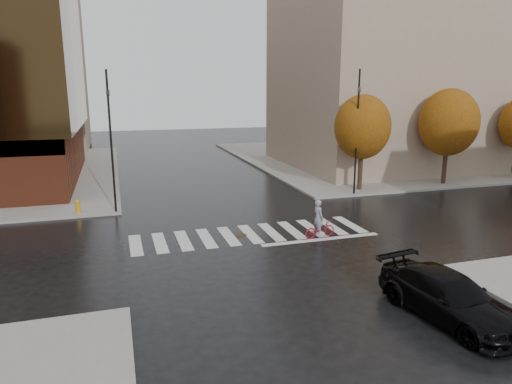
{
  "coord_description": "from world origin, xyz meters",
  "views": [
    {
      "loc": [
        -6.1,
        -20.13,
        7.07
      ],
      "look_at": [
        0.45,
        0.98,
        2.0
      ],
      "focal_mm": 32.0,
      "sensor_mm": 36.0,
      "label": 1
    }
  ],
  "objects_px": {
    "traffic_light_nw": "(110,132)",
    "fire_hydrant": "(78,206)",
    "cyclist": "(319,225)",
    "sedan": "(448,296)",
    "traffic_light_ne": "(357,123)"
  },
  "relations": [
    {
      "from": "cyclist",
      "to": "traffic_light_nw",
      "type": "distance_m",
      "value": 12.52
    },
    {
      "from": "traffic_light_nw",
      "to": "fire_hydrant",
      "type": "distance_m",
      "value": 4.6
    },
    {
      "from": "cyclist",
      "to": "fire_hydrant",
      "type": "distance_m",
      "value": 13.59
    },
    {
      "from": "traffic_light_nw",
      "to": "fire_hydrant",
      "type": "height_order",
      "value": "traffic_light_nw"
    },
    {
      "from": "sedan",
      "to": "traffic_light_nw",
      "type": "distance_m",
      "value": 18.92
    },
    {
      "from": "traffic_light_ne",
      "to": "fire_hydrant",
      "type": "height_order",
      "value": "traffic_light_ne"
    },
    {
      "from": "cyclist",
      "to": "traffic_light_ne",
      "type": "distance_m",
      "value": 10.34
    },
    {
      "from": "traffic_light_nw",
      "to": "traffic_light_ne",
      "type": "xyz_separation_m",
      "value": [
        15.28,
        0.02,
        0.14
      ]
    },
    {
      "from": "cyclist",
      "to": "traffic_light_ne",
      "type": "bearing_deg",
      "value": -49.33
    },
    {
      "from": "cyclist",
      "to": "traffic_light_nw",
      "type": "relative_size",
      "value": 0.24
    },
    {
      "from": "sedan",
      "to": "traffic_light_ne",
      "type": "bearing_deg",
      "value": 62.35
    },
    {
      "from": "traffic_light_nw",
      "to": "fire_hydrant",
      "type": "xyz_separation_m",
      "value": [
        -2.02,
        0.2,
        -4.13
      ]
    },
    {
      "from": "cyclist",
      "to": "fire_hydrant",
      "type": "height_order",
      "value": "cyclist"
    },
    {
      "from": "sedan",
      "to": "fire_hydrant",
      "type": "xyz_separation_m",
      "value": [
        -11.84,
        15.87,
        -0.13
      ]
    },
    {
      "from": "traffic_light_ne",
      "to": "traffic_light_nw",
      "type": "bearing_deg",
      "value": -11.79
    }
  ]
}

